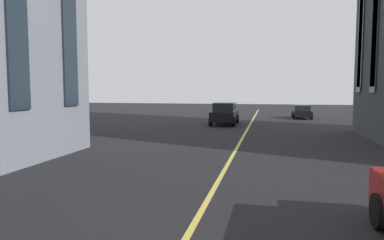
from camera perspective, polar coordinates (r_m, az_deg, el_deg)
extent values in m
cube|color=#D8C64C|center=(14.33, 5.77, -7.12)|extent=(80.00, 0.16, 0.01)
cylinder|color=black|center=(8.83, 28.09, -12.86)|extent=(0.76, 0.27, 0.76)
cube|color=black|center=(38.47, 17.29, 1.11)|extent=(3.90, 1.75, 0.55)
cube|color=#19232D|center=(38.25, 17.34, 1.91)|extent=(1.64, 1.54, 0.55)
cylinder|color=black|center=(39.71, 15.92, 0.86)|extent=(0.60, 0.21, 0.60)
cylinder|color=black|center=(39.85, 18.33, 0.81)|extent=(0.60, 0.21, 0.60)
cylinder|color=black|center=(37.15, 16.16, 0.58)|extent=(0.60, 0.21, 0.60)
cylinder|color=black|center=(37.30, 18.73, 0.53)|extent=(0.60, 0.21, 0.60)
cube|color=black|center=(30.40, 5.27, 0.74)|extent=(4.70, 1.95, 0.80)
cube|color=#19232D|center=(30.36, 5.29, 2.15)|extent=(2.58, 1.72, 0.70)
cylinder|color=black|center=(28.79, 6.73, -0.30)|extent=(0.76, 0.27, 0.76)
cylinder|color=black|center=(29.04, 3.06, -0.23)|extent=(0.76, 0.27, 0.76)
cylinder|color=black|center=(31.87, 7.28, 0.19)|extent=(0.76, 0.27, 0.76)
cylinder|color=black|center=(32.09, 3.95, 0.25)|extent=(0.76, 0.27, 0.76)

